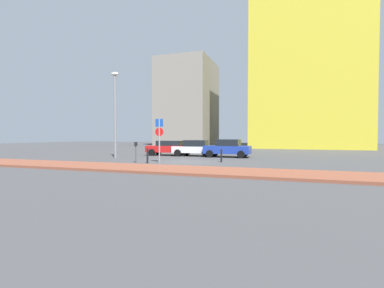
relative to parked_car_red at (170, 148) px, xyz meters
The scene contains 12 objects.
ground_plane 6.89m from the parked_car_red, 56.10° to the right, with size 120.00×120.00×0.00m, color #424244.
sidewalk_brick 11.55m from the parked_car_red, 70.66° to the right, with size 40.00×3.28×0.14m, color brown.
parked_car_red is the anchor object (origin of this frame).
parked_car_white 2.54m from the parked_car_red, ahead, with size 4.00×2.17×1.49m.
parked_car_blue 5.74m from the parked_car_red, ahead, with size 4.05×2.04×1.58m.
parking_sign_post 7.42m from the parked_car_red, 72.08° to the right, with size 0.60×0.11×3.10m.
parking_meter 7.61m from the parked_car_red, 84.51° to the right, with size 0.18×0.14×1.46m.
street_lamp 6.47m from the parked_car_red, 123.96° to the right, with size 0.70×0.36×7.24m.
traffic_bollard_near 7.78m from the parked_car_red, 77.74° to the right, with size 0.12×0.12×1.03m, color black.
traffic_bollard_mid 8.17m from the parked_car_red, 39.59° to the right, with size 0.13×0.13×0.93m, color black.
building_colorful_midrise 32.16m from the parked_car_red, 61.92° to the left, with size 16.51×16.21×31.81m, color gold.
building_under_construction 32.44m from the parked_car_red, 106.70° to the left, with size 10.20×12.59×17.24m, color gray.
Camera 1 is at (7.03, -19.10, 1.89)m, focal length 26.23 mm.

